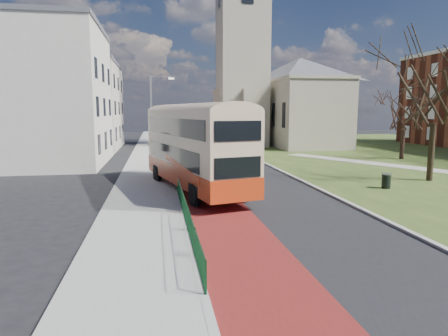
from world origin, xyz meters
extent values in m
plane|color=black|center=(0.00, 0.00, 0.00)|extent=(160.00, 160.00, 0.00)
cube|color=black|center=(1.50, 20.00, 0.01)|extent=(9.00, 120.00, 0.01)
cube|color=#591414|center=(-1.20, 20.00, 0.01)|extent=(3.40, 120.00, 0.01)
cube|color=gray|center=(-5.00, 20.00, 0.06)|extent=(4.00, 120.00, 0.12)
cube|color=#999993|center=(-3.00, 20.00, 0.07)|extent=(0.25, 120.00, 0.13)
cube|color=#999993|center=(6.10, 22.00, 0.07)|extent=(0.25, 80.00, 0.13)
cube|color=#314719|center=(26.00, 22.00, 0.02)|extent=(40.00, 80.00, 0.04)
cylinder|color=#0E3E1D|center=(-2.95, 4.00, 1.10)|extent=(0.04, 24.00, 0.04)
cylinder|color=#0E3E1D|center=(-2.95, 4.00, 0.15)|extent=(0.04, 24.00, 0.04)
cube|color=#A19983|center=(8.00, 38.00, 12.00)|extent=(6.50, 6.50, 24.00)
cube|color=#A19983|center=(16.50, 38.00, 4.50)|extent=(9.00, 18.00, 9.00)
pyramid|color=#565960|center=(16.50, 38.00, 12.60)|extent=(9.00, 18.00, 3.60)
cube|color=silver|center=(-14.00, 22.00, 6.25)|extent=(10.00, 14.00, 12.50)
cube|color=#565960|center=(-14.00, 22.00, 12.75)|extent=(10.30, 14.30, 0.50)
cube|color=beige|center=(-14.00, 38.00, 5.50)|extent=(10.00, 16.00, 11.00)
cube|color=#565960|center=(-14.00, 38.00, 11.25)|extent=(10.30, 16.30, 0.50)
cylinder|color=gray|center=(-4.50, 18.00, 4.12)|extent=(0.16, 0.16, 8.00)
cylinder|color=gray|center=(-3.60, 18.00, 8.02)|extent=(1.80, 0.10, 0.10)
cube|color=silver|center=(-2.70, 18.00, 7.87)|extent=(0.50, 0.18, 0.12)
cube|color=#AF2F10|center=(-1.80, 6.74, 1.17)|extent=(5.89, 12.95, 1.15)
cube|color=#CAAE8A|center=(-1.80, 6.74, 3.41)|extent=(5.85, 12.89, 3.33)
cube|color=black|center=(-3.28, 6.72, 2.38)|extent=(2.56, 10.06, 1.09)
cube|color=black|center=(-0.48, 7.42, 2.38)|extent=(2.56, 10.06, 1.09)
cube|color=black|center=(-3.20, 6.39, 4.10)|extent=(2.81, 11.04, 1.03)
cube|color=black|center=(-0.40, 7.09, 4.10)|extent=(2.81, 11.04, 1.03)
cube|color=black|center=(-3.32, 12.83, 2.38)|extent=(2.52, 0.70, 1.20)
cube|color=black|center=(-3.32, 12.83, 4.10)|extent=(2.52, 0.70, 1.03)
cube|color=orange|center=(-3.32, 12.83, 4.75)|extent=(2.01, 0.59, 0.34)
cylinder|color=black|center=(-4.14, 10.58, 0.60)|extent=(0.62, 1.24, 1.19)
cylinder|color=black|center=(-1.53, 11.23, 0.60)|extent=(0.62, 1.24, 1.19)
cylinder|color=black|center=(-2.19, 2.74, 0.60)|extent=(0.62, 1.24, 1.19)
cylinder|color=black|center=(0.42, 3.39, 0.60)|extent=(0.62, 1.24, 1.19)
cylinder|color=black|center=(15.34, 7.47, 2.10)|extent=(0.50, 0.50, 4.12)
cylinder|color=black|center=(21.26, 19.77, 1.59)|extent=(0.56, 0.56, 3.11)
cylinder|color=black|center=(10.55, 5.28, 0.49)|extent=(0.75, 0.75, 0.91)
cylinder|color=gray|center=(10.55, 5.28, 0.98)|extent=(0.80, 0.80, 0.06)
camera|label=1|loc=(-4.19, -18.13, 5.06)|focal=32.00mm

